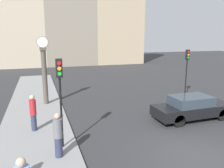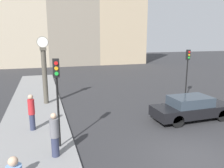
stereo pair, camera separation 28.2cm
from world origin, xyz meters
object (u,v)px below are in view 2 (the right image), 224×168
(traffic_light_far, at_px, (187,64))
(traffic_light_near, at_px, (57,85))
(pedestrian_grey_jacket, at_px, (55,135))
(pedestrian_red_top, at_px, (32,112))
(sedan_car, at_px, (192,108))
(street_clock, at_px, (44,72))

(traffic_light_far, bearing_deg, traffic_light_near, -153.28)
(traffic_light_near, xyz_separation_m, pedestrian_grey_jacket, (-0.23, -0.78, -1.81))
(traffic_light_near, xyz_separation_m, pedestrian_red_top, (-1.18, 2.20, -1.76))
(traffic_light_far, bearing_deg, sedan_car, -122.07)
(street_clock, distance_m, pedestrian_grey_jacket, 7.76)
(street_clock, relative_size, pedestrian_grey_jacket, 2.63)
(pedestrian_red_top, bearing_deg, traffic_light_near, -61.79)
(traffic_light_far, bearing_deg, street_clock, 170.27)
(traffic_light_far, relative_size, street_clock, 0.82)
(traffic_light_near, height_order, street_clock, street_clock)
(traffic_light_far, distance_m, pedestrian_red_top, 11.71)
(sedan_car, relative_size, pedestrian_red_top, 2.57)
(pedestrian_red_top, distance_m, pedestrian_grey_jacket, 3.12)
(traffic_light_near, xyz_separation_m, street_clock, (-0.40, 6.85, -0.44))
(pedestrian_grey_jacket, bearing_deg, street_clock, 91.28)
(sedan_car, distance_m, traffic_light_near, 7.97)
(traffic_light_far, bearing_deg, pedestrian_grey_jacket, -150.41)
(pedestrian_grey_jacket, bearing_deg, pedestrian_red_top, 107.62)
(pedestrian_red_top, xyz_separation_m, pedestrian_grey_jacket, (0.94, -2.98, -0.05))
(traffic_light_near, distance_m, pedestrian_grey_jacket, 1.99)
(sedan_car, bearing_deg, traffic_light_near, -171.40)
(sedan_car, xyz_separation_m, traffic_light_near, (-7.60, -1.15, 2.09))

